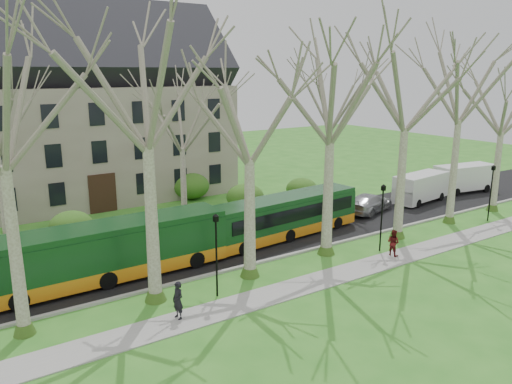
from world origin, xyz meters
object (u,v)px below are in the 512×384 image
bus_lead (111,251)px  van_a (421,188)px  bus_follow (285,216)px  sedan (369,203)px  pedestrian_b (393,243)px  pedestrian_a (178,300)px  van_b (464,179)px

bus_lead → van_a: bearing=2.4°
bus_follow → sedan: size_ratio=2.23×
bus_lead → pedestrian_b: (15.75, -6.17, -0.80)m
bus_lead → sedan: size_ratio=2.48×
sedan → pedestrian_a: bearing=93.2°
pedestrian_b → van_a: bearing=-67.5°
van_a → van_b: van_b is taller
bus_lead → van_b: bearing=2.1°
van_b → bus_follow: bearing=-167.8°
bus_follow → bus_lead: bearing=177.7°
bus_follow → pedestrian_a: (-11.32, -6.83, -0.58)m
van_a → bus_follow: bearing=176.4°
sedan → van_a: van_a is taller
pedestrian_b → pedestrian_a: bearing=80.7°
van_b → pedestrian_a: (-33.47, -7.92, -0.41)m
pedestrian_a → bus_lead: bearing=179.2°
sedan → pedestrian_b: pedestrian_b is taller
bus_lead → bus_follow: bus_lead is taller
bus_follow → van_a: (15.60, 0.93, -0.22)m
bus_follow → sedan: bus_follow is taller
sedan → bus_follow: bearing=79.0°
pedestrian_a → pedestrian_b: size_ratio=1.08×
van_b → pedestrian_a: van_b is taller
sedan → van_b: size_ratio=0.88×
bus_follow → van_b: bearing=-2.1°
sedan → pedestrian_b: (-6.07, -7.86, 0.07)m
bus_follow → pedestrian_b: bearing=-68.5°
pedestrian_b → van_b: bearing=-77.0°
bus_follow → pedestrian_a: bus_follow is taller
van_a → pedestrian_b: (-12.24, -7.68, -0.42)m
bus_follow → van_b: (22.15, 1.09, -0.17)m
van_a → pedestrian_a: bearing=-170.9°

